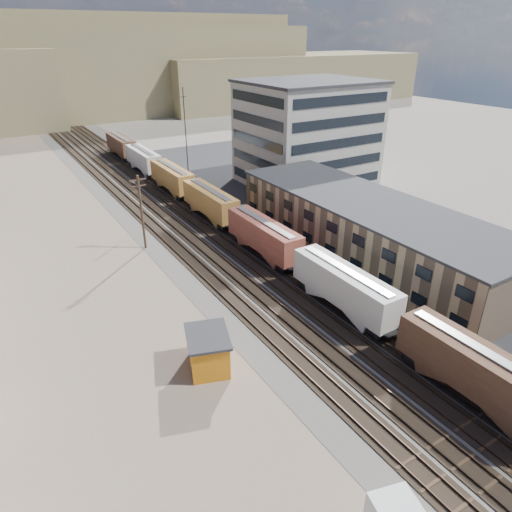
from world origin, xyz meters
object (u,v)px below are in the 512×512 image
utility_pole_north (141,211)px  parked_car_silver (497,269)px  freight_train (235,217)px  parked_car_blue (321,183)px  maintenance_shed (208,351)px

utility_pole_north → parked_car_silver: 44.24m
parked_car_silver → freight_train: bearing=32.8°
freight_train → utility_pole_north: bearing=168.5°
utility_pole_north → parked_car_silver: size_ratio=2.02×
parked_car_silver → parked_car_blue: size_ratio=0.83×
maintenance_shed → parked_car_silver: 36.69m
maintenance_shed → parked_car_blue: 53.33m
utility_pole_north → maintenance_shed: utility_pole_north is taller
freight_train → parked_car_silver: size_ratio=24.15×
freight_train → maintenance_shed: freight_train is taller
maintenance_shed → parked_car_silver: bearing=-4.6°
parked_car_silver → maintenance_shed: bearing=80.4°
parked_car_silver → utility_pole_north: bearing=43.5°
utility_pole_north → parked_car_blue: (36.82, 8.62, -4.47)m
maintenance_shed → parked_car_blue: (40.39, 34.81, -0.88)m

